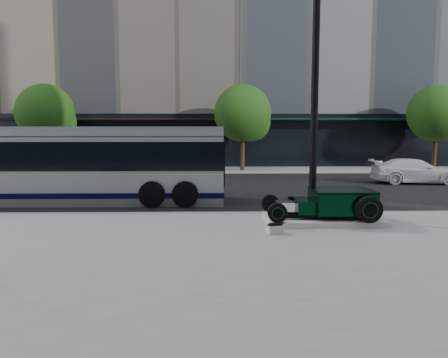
{
  "coord_description": "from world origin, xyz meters",
  "views": [
    {
      "loc": [
        -0.85,
        -16.18,
        2.79
      ],
      "look_at": [
        -0.55,
        -1.96,
        1.2
      ],
      "focal_mm": 35.0,
      "sensor_mm": 36.0,
      "label": 1
    }
  ],
  "objects_px": {
    "hot_rod": "(334,202)",
    "lamppost": "(314,103)",
    "transit_bus": "(69,164)",
    "white_sedan": "(415,171)"
  },
  "relations": [
    {
      "from": "hot_rod",
      "to": "lamppost",
      "type": "distance_m",
      "value": 3.1
    },
    {
      "from": "lamppost",
      "to": "transit_bus",
      "type": "distance_m",
      "value": 9.65
    },
    {
      "from": "hot_rod",
      "to": "transit_bus",
      "type": "height_order",
      "value": "transit_bus"
    },
    {
      "from": "lamppost",
      "to": "white_sedan",
      "type": "xyz_separation_m",
      "value": [
        7.49,
        9.19,
        -2.97
      ]
    },
    {
      "from": "hot_rod",
      "to": "lamppost",
      "type": "xyz_separation_m",
      "value": [
        -0.44,
        0.92,
        2.92
      ]
    },
    {
      "from": "hot_rod",
      "to": "lamppost",
      "type": "relative_size",
      "value": 0.43
    },
    {
      "from": "lamppost",
      "to": "hot_rod",
      "type": "bearing_deg",
      "value": -64.32
    },
    {
      "from": "transit_bus",
      "to": "white_sedan",
      "type": "height_order",
      "value": "transit_bus"
    },
    {
      "from": "lamppost",
      "to": "transit_bus",
      "type": "bearing_deg",
      "value": 157.96
    },
    {
      "from": "hot_rod",
      "to": "transit_bus",
      "type": "bearing_deg",
      "value": 154.09
    }
  ]
}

